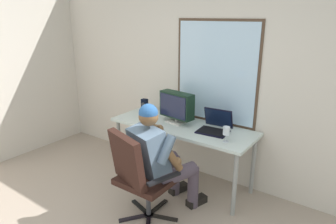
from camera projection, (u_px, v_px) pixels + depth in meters
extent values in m
cube|color=beige|center=(214.00, 79.00, 3.65)|extent=(5.28, 0.06, 2.56)
cube|color=#4C3828|center=(216.00, 73.00, 3.57)|extent=(1.06, 0.01, 1.22)
cube|color=silver|center=(216.00, 73.00, 3.57)|extent=(1.00, 0.02, 1.16)
cylinder|color=gray|center=(119.00, 146.00, 4.00)|extent=(0.05, 0.05, 0.72)
cylinder|color=gray|center=(235.00, 185.00, 3.10)|extent=(0.05, 0.05, 0.72)
cylinder|color=gray|center=(144.00, 134.00, 4.40)|extent=(0.05, 0.05, 0.72)
cylinder|color=gray|center=(253.00, 165.00, 3.49)|extent=(0.05, 0.05, 0.72)
cube|color=silver|center=(182.00, 126.00, 3.63)|extent=(1.76, 0.64, 0.03)
cube|color=black|center=(141.00, 207.00, 3.31)|extent=(0.31, 0.14, 0.02)
cube|color=black|center=(134.00, 218.00, 3.14)|extent=(0.22, 0.28, 0.02)
cube|color=black|center=(163.00, 217.00, 3.15)|extent=(0.31, 0.14, 0.02)
cube|color=black|center=(158.00, 207.00, 3.31)|extent=(0.05, 0.32, 0.02)
cylinder|color=black|center=(149.00, 215.00, 3.19)|extent=(0.10, 0.10, 0.02)
cylinder|color=#3F3F44|center=(148.00, 197.00, 3.13)|extent=(0.05, 0.05, 0.40)
cube|color=black|center=(148.00, 179.00, 3.06)|extent=(0.52, 0.52, 0.06)
cube|color=black|center=(127.00, 160.00, 2.84)|extent=(0.51, 0.27, 0.50)
cube|color=black|center=(164.00, 179.00, 2.81)|extent=(0.16, 0.36, 0.02)
cube|color=black|center=(133.00, 157.00, 3.23)|extent=(0.16, 0.36, 0.02)
cylinder|color=#4C3F4C|center=(177.00, 174.00, 3.08)|extent=(0.28, 0.47, 0.15)
cylinder|color=#4C3F4C|center=(193.00, 187.00, 3.28)|extent=(0.12, 0.12, 0.47)
cube|color=black|center=(197.00, 201.00, 3.37)|extent=(0.17, 0.26, 0.08)
cylinder|color=#4C3F4C|center=(159.00, 163.00, 3.32)|extent=(0.28, 0.47, 0.15)
cylinder|color=#4C3F4C|center=(175.00, 175.00, 3.52)|extent=(0.12, 0.12, 0.47)
cube|color=black|center=(179.00, 188.00, 3.62)|extent=(0.17, 0.26, 0.08)
cube|color=slate|center=(149.00, 152.00, 3.00)|extent=(0.46, 0.41, 0.53)
sphere|color=brown|center=(148.00, 116.00, 2.88)|extent=(0.19, 0.19, 0.19)
sphere|color=#295694|center=(148.00, 113.00, 2.87)|extent=(0.19, 0.19, 0.19)
cylinder|color=slate|center=(167.00, 149.00, 2.83)|extent=(0.15, 0.23, 0.29)
cylinder|color=brown|center=(174.00, 160.00, 2.92)|extent=(0.13, 0.22, 0.26)
sphere|color=brown|center=(177.00, 162.00, 2.95)|extent=(0.09, 0.09, 0.09)
cylinder|color=slate|center=(141.00, 135.00, 3.16)|extent=(0.14, 0.19, 0.29)
cylinder|color=brown|center=(153.00, 136.00, 3.26)|extent=(0.12, 0.18, 0.27)
sphere|color=brown|center=(160.00, 129.00, 3.29)|extent=(0.09, 0.09, 0.09)
cube|color=beige|center=(177.00, 122.00, 3.72)|extent=(0.25, 0.21, 0.02)
cylinder|color=beige|center=(177.00, 119.00, 3.70)|extent=(0.04, 0.04, 0.05)
cube|color=black|center=(177.00, 105.00, 3.65)|extent=(0.46, 0.20, 0.31)
cube|color=#191E38|center=(173.00, 106.00, 3.60)|extent=(0.40, 0.07, 0.27)
cube|color=black|center=(213.00, 132.00, 3.40)|extent=(0.35, 0.28, 0.02)
cube|color=black|center=(213.00, 131.00, 3.40)|extent=(0.32, 0.24, 0.00)
cube|color=black|center=(218.00, 118.00, 3.49)|extent=(0.34, 0.11, 0.23)
cube|color=#0F1933|center=(218.00, 118.00, 3.49)|extent=(0.31, 0.10, 0.20)
cylinder|color=silver|center=(226.00, 141.00, 3.16)|extent=(0.06, 0.06, 0.00)
cylinder|color=silver|center=(226.00, 138.00, 3.14)|extent=(0.01, 0.01, 0.08)
cylinder|color=silver|center=(226.00, 131.00, 3.12)|extent=(0.07, 0.07, 0.08)
cylinder|color=#521121|center=(226.00, 132.00, 3.13)|extent=(0.07, 0.07, 0.05)
cube|color=black|center=(145.00, 106.00, 4.05)|extent=(0.08, 0.07, 0.19)
cylinder|color=#333338|center=(143.00, 105.00, 4.02)|extent=(0.05, 0.01, 0.05)
cylinder|color=black|center=(148.00, 118.00, 3.74)|extent=(0.08, 0.08, 0.09)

